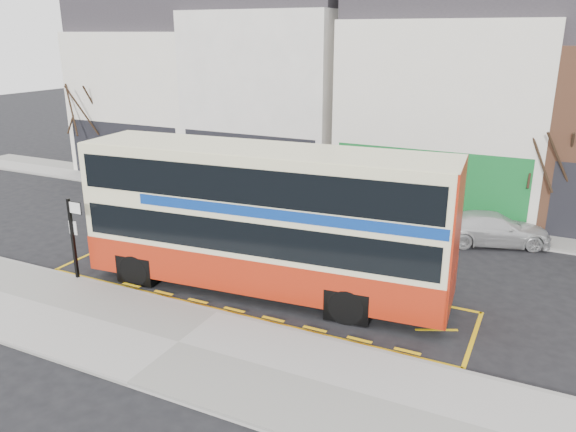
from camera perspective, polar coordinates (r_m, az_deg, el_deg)
The scene contains 15 objects.
ground at distance 17.26m, azimuth -6.44°, elevation -9.48°, with size 120.00×120.00×0.00m, color black.
pavement at distance 15.59m, azimuth -11.05°, elevation -12.65°, with size 40.00×4.00×0.15m, color #A09D98.
kerb at distance 16.95m, azimuth -7.13°, elevation -9.77°, with size 40.00×0.15×0.15m, color gray.
far_pavement at distance 26.45m, azimuth 6.32°, elevation 0.67°, with size 50.00×3.00×0.15m, color #A09D98.
road_markings at distance 18.48m, azimuth -3.78°, elevation -7.43°, with size 14.00×3.40×0.01m, color #DFAD0B, non-canonical shape.
terrace_far_left at distance 35.51m, azimuth -12.47°, elevation 12.65°, with size 8.00×8.01×10.80m.
terrace_left at distance 31.19m, azimuth -0.54°, elevation 13.27°, with size 8.00×8.01×11.80m.
terrace_green_shop at distance 28.38m, azimuth 16.30°, elevation 11.58°, with size 9.00×8.01×11.30m.
double_decker_bus at distance 17.53m, azimuth -2.33°, elevation -0.21°, with size 11.87×3.67×4.67m.
bus_stop_post at distance 19.59m, azimuth -20.97°, elevation -1.40°, with size 0.68×0.12×2.75m.
car_silver at distance 28.42m, azimuth -13.16°, elevation 2.80°, with size 1.61×3.99×1.36m, color silver.
car_grey at distance 24.12m, azimuth 9.14°, elevation 0.37°, with size 1.48×4.26×1.40m, color #414449.
car_white at distance 23.48m, azimuth 20.10°, elevation -1.22°, with size 1.76×4.34×1.26m, color silver.
street_tree_left at distance 34.59m, azimuth -19.99°, elevation 11.40°, with size 3.08×3.08×6.66m.
street_tree_right at distance 24.55m, azimuth 25.33°, elevation 6.71°, with size 2.60×2.60×5.62m.
Camera 1 is at (8.37, -12.82, 7.97)m, focal length 35.00 mm.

